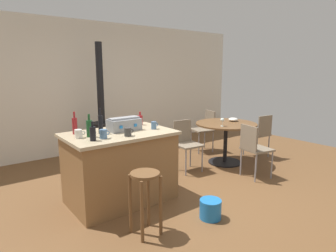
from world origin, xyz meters
The scene contains 24 objects.
ground_plane centered at (0.00, 0.00, 0.00)m, with size 8.80×8.80×0.00m, color brown.
back_wall centered at (0.00, 2.84, 1.35)m, with size 8.00×0.10×2.70m, color silver.
kitchen_island centered at (-0.70, 0.25, 0.47)m, with size 1.37×0.88×0.93m.
wooden_stool centered at (-0.89, -0.63, 0.48)m, with size 0.31×0.31×0.69m.
dining_table centered at (1.60, 0.47, 0.58)m, with size 1.11×1.11×0.76m.
folding_chair_near centered at (2.41, 0.31, 0.50)m, with size 0.44×0.44×0.85m.
folding_chair_far centered at (1.87, 1.28, 0.51)m, with size 0.48×0.48×0.87m.
folding_chair_left centered at (0.76, 0.62, 0.51)m, with size 0.44×0.44×0.86m.
folding_chair_right centered at (1.37, -0.31, 0.52)m, with size 0.47×0.47×0.87m.
wood_stove centered at (-0.05, 2.21, 0.54)m, with size 0.44×0.45×2.23m.
toolbox centered at (-0.60, 0.32, 1.01)m, with size 0.43×0.23×0.18m.
bottle_0 centered at (-1.19, 0.51, 1.04)m, with size 0.06×0.06×0.28m.
bottle_1 centered at (-0.92, 0.33, 1.05)m, with size 0.06×0.06×0.32m.
bottle_2 centered at (-1.10, 0.25, 1.04)m, with size 0.07×0.07×0.28m.
bottle_3 centered at (-0.21, 0.53, 1.00)m, with size 0.07×0.07×0.19m.
bottle_4 centered at (-1.15, 0.04, 1.02)m, with size 0.07×0.07×0.22m.
cup_0 centered at (-1.01, 0.06, 0.98)m, with size 0.12×0.09×0.11m.
cup_1 centered at (-1.23, 0.27, 0.98)m, with size 0.13×0.09×0.10m.
cup_2 centered at (-0.23, 0.16, 0.98)m, with size 0.11×0.07×0.10m.
cup_3 centered at (-1.00, 0.49, 0.98)m, with size 0.12×0.08×0.10m.
cup_4 centered at (-0.72, 0.00, 0.98)m, with size 0.12×0.09×0.10m.
wine_glass centered at (1.31, 0.31, 0.86)m, with size 0.07×0.07×0.14m.
serving_bowl centered at (1.85, 0.52, 0.79)m, with size 0.18×0.18×0.07m, color white.
plastic_bucket centered at (-0.11, -0.82, 0.11)m, with size 0.26×0.26×0.23m, color blue.
Camera 1 is at (-2.41, -3.01, 1.73)m, focal length 30.92 mm.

